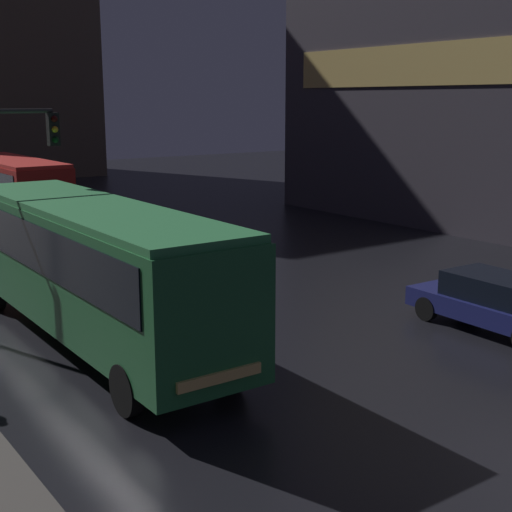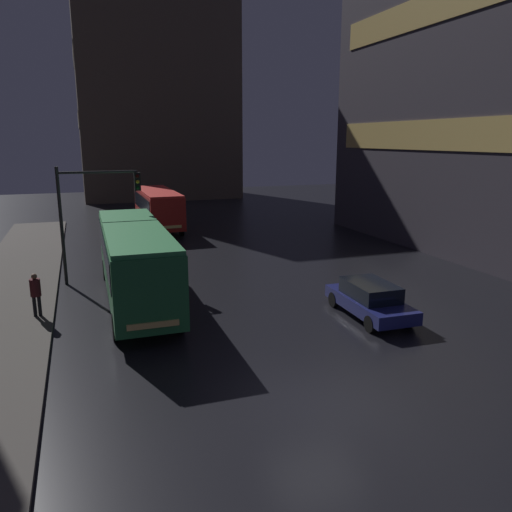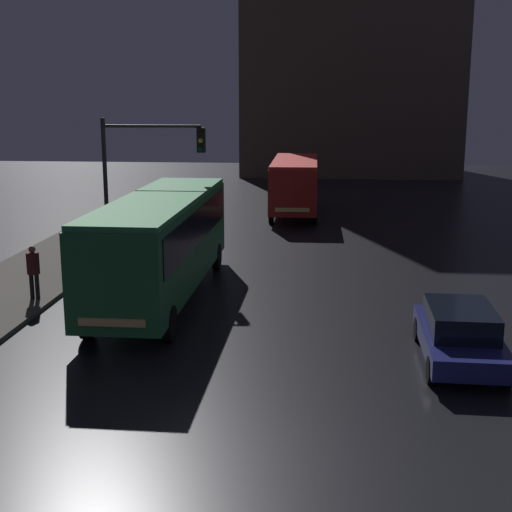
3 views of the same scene
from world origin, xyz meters
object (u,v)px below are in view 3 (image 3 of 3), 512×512
at_px(traffic_light_main, 142,166).
at_px(pedestrian_near, 33,267).
at_px(car_taxi, 460,333).
at_px(bus_far, 295,180).
at_px(bus_near, 162,236).

bearing_deg(traffic_light_main, pedestrian_near, -116.11).
bearing_deg(car_taxi, traffic_light_main, -39.51).
bearing_deg(pedestrian_near, bus_far, 46.34).
distance_m(bus_far, pedestrian_near, 20.32).
height_order(car_taxi, traffic_light_main, traffic_light_main).
height_order(bus_near, traffic_light_main, traffic_light_main).
bearing_deg(bus_near, car_taxi, 150.36).
relative_size(bus_far, car_taxi, 2.11).
bearing_deg(traffic_light_main, bus_near, -68.07).
bearing_deg(bus_near, traffic_light_main, -67.56).
relative_size(car_taxi, traffic_light_main, 0.78).
height_order(pedestrian_near, traffic_light_main, traffic_light_main).
distance_m(car_taxi, traffic_light_main, 13.92).
xyz_separation_m(bus_near, traffic_light_main, (-1.57, 3.90, 1.88)).
bearing_deg(car_taxi, bus_far, -76.08).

